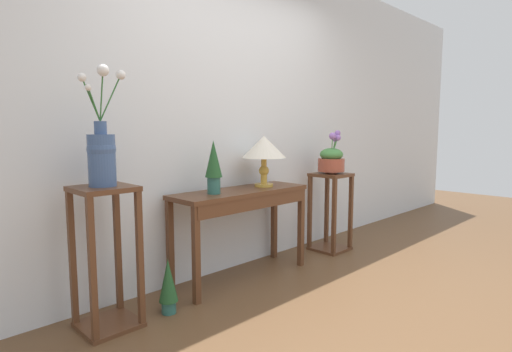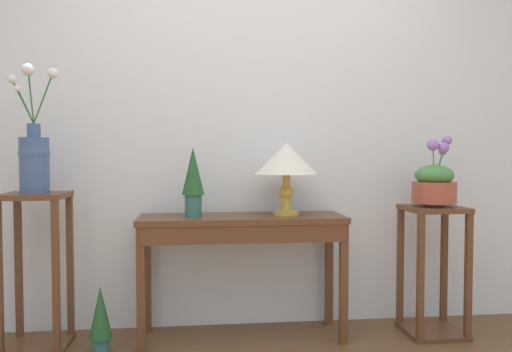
{
  "view_description": "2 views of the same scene",
  "coord_description": "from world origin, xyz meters",
  "px_view_note": "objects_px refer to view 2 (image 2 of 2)",
  "views": [
    {
      "loc": [
        -2.28,
        -1.14,
        1.22
      ],
      "look_at": [
        0.1,
        1.26,
        0.83
      ],
      "focal_mm": 28.49,
      "sensor_mm": 36.0,
      "label": 1
    },
    {
      "loc": [
        -0.33,
        -1.68,
        1.09
      ],
      "look_at": [
        0.01,
        1.31,
        0.97
      ],
      "focal_mm": 34.94,
      "sensor_mm": 36.0,
      "label": 2
    }
  ],
  "objects_px": {
    "console_table": "(242,234)",
    "flower_vase_tall_left": "(34,155)",
    "potted_plant_on_console": "(193,178)",
    "potted_plant_floor": "(101,317)",
    "pedestal_stand_left": "(36,272)",
    "planter_bowl_wide_right": "(434,183)",
    "table_lamp": "(286,161)",
    "pedestal_stand_right": "(433,270)"
  },
  "relations": [
    {
      "from": "console_table",
      "to": "table_lamp",
      "type": "relative_size",
      "value": 2.82
    },
    {
      "from": "pedestal_stand_right",
      "to": "planter_bowl_wide_right",
      "type": "height_order",
      "value": "planter_bowl_wide_right"
    },
    {
      "from": "pedestal_stand_left",
      "to": "flower_vase_tall_left",
      "type": "distance_m",
      "value": 0.65
    },
    {
      "from": "console_table",
      "to": "potted_plant_floor",
      "type": "xyz_separation_m",
      "value": [
        -0.79,
        -0.13,
        -0.42
      ]
    },
    {
      "from": "table_lamp",
      "to": "potted_plant_floor",
      "type": "distance_m",
      "value": 1.37
    },
    {
      "from": "table_lamp",
      "to": "potted_plant_floor",
      "type": "height_order",
      "value": "table_lamp"
    },
    {
      "from": "console_table",
      "to": "flower_vase_tall_left",
      "type": "relative_size",
      "value": 1.72
    },
    {
      "from": "pedestal_stand_left",
      "to": "pedestal_stand_right",
      "type": "relative_size",
      "value": 1.13
    },
    {
      "from": "console_table",
      "to": "flower_vase_tall_left",
      "type": "bearing_deg",
      "value": -178.71
    },
    {
      "from": "potted_plant_floor",
      "to": "flower_vase_tall_left",
      "type": "bearing_deg",
      "value": 164.61
    },
    {
      "from": "potted_plant_on_console",
      "to": "pedestal_stand_left",
      "type": "distance_m",
      "value": 1.02
    },
    {
      "from": "pedestal_stand_right",
      "to": "planter_bowl_wide_right",
      "type": "xyz_separation_m",
      "value": [
        0.0,
        -0.0,
        0.53
      ]
    },
    {
      "from": "pedestal_stand_left",
      "to": "flower_vase_tall_left",
      "type": "relative_size",
      "value": 1.25
    },
    {
      "from": "pedestal_stand_left",
      "to": "planter_bowl_wide_right",
      "type": "xyz_separation_m",
      "value": [
        2.32,
        -0.02,
        0.48
      ]
    },
    {
      "from": "planter_bowl_wide_right",
      "to": "pedestal_stand_right",
      "type": "bearing_deg",
      "value": 128.24
    },
    {
      "from": "console_table",
      "to": "table_lamp",
      "type": "height_order",
      "value": "table_lamp"
    },
    {
      "from": "pedestal_stand_left",
      "to": "potted_plant_on_console",
      "type": "bearing_deg",
      "value": 2.45
    },
    {
      "from": "table_lamp",
      "to": "potted_plant_on_console",
      "type": "xyz_separation_m",
      "value": [
        -0.55,
        -0.01,
        -0.1
      ]
    },
    {
      "from": "pedestal_stand_right",
      "to": "flower_vase_tall_left",
      "type": "bearing_deg",
      "value": 179.63
    },
    {
      "from": "console_table",
      "to": "planter_bowl_wide_right",
      "type": "height_order",
      "value": "planter_bowl_wide_right"
    },
    {
      "from": "table_lamp",
      "to": "pedestal_stand_right",
      "type": "relative_size",
      "value": 0.55
    },
    {
      "from": "flower_vase_tall_left",
      "to": "planter_bowl_wide_right",
      "type": "height_order",
      "value": "flower_vase_tall_left"
    },
    {
      "from": "console_table",
      "to": "pedestal_stand_right",
      "type": "distance_m",
      "value": 1.19
    },
    {
      "from": "potted_plant_on_console",
      "to": "planter_bowl_wide_right",
      "type": "height_order",
      "value": "planter_bowl_wide_right"
    },
    {
      "from": "pedestal_stand_right",
      "to": "table_lamp",
      "type": "bearing_deg",
      "value": 175.87
    },
    {
      "from": "potted_plant_on_console",
      "to": "potted_plant_floor",
      "type": "height_order",
      "value": "potted_plant_on_console"
    },
    {
      "from": "console_table",
      "to": "planter_bowl_wide_right",
      "type": "bearing_deg",
      "value": -2.11
    },
    {
      "from": "potted_plant_on_console",
      "to": "potted_plant_floor",
      "type": "bearing_deg",
      "value": -164.49
    },
    {
      "from": "flower_vase_tall_left",
      "to": "potted_plant_floor",
      "type": "relative_size",
      "value": 1.88
    },
    {
      "from": "console_table",
      "to": "planter_bowl_wide_right",
      "type": "distance_m",
      "value": 1.2
    },
    {
      "from": "table_lamp",
      "to": "console_table",
      "type": "bearing_deg",
      "value": -174.95
    },
    {
      "from": "table_lamp",
      "to": "pedestal_stand_right",
      "type": "bearing_deg",
      "value": -4.13
    },
    {
      "from": "planter_bowl_wide_right",
      "to": "potted_plant_floor",
      "type": "relative_size",
      "value": 1.14
    },
    {
      "from": "pedestal_stand_right",
      "to": "potted_plant_floor",
      "type": "xyz_separation_m",
      "value": [
        -1.96,
        -0.09,
        -0.19
      ]
    },
    {
      "from": "console_table",
      "to": "pedestal_stand_left",
      "type": "height_order",
      "value": "pedestal_stand_left"
    },
    {
      "from": "potted_plant_floor",
      "to": "planter_bowl_wide_right",
      "type": "bearing_deg",
      "value": 2.46
    },
    {
      "from": "pedestal_stand_left",
      "to": "pedestal_stand_right",
      "type": "bearing_deg",
      "value": -0.43
    },
    {
      "from": "pedestal_stand_left",
      "to": "potted_plant_floor",
      "type": "height_order",
      "value": "pedestal_stand_left"
    },
    {
      "from": "table_lamp",
      "to": "pedestal_stand_right",
      "type": "distance_m",
      "value": 1.12
    },
    {
      "from": "console_table",
      "to": "potted_plant_floor",
      "type": "distance_m",
      "value": 0.91
    },
    {
      "from": "potted_plant_on_console",
      "to": "pedestal_stand_right",
      "type": "distance_m",
      "value": 1.56
    },
    {
      "from": "pedestal_stand_left",
      "to": "pedestal_stand_right",
      "type": "height_order",
      "value": "pedestal_stand_left"
    }
  ]
}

